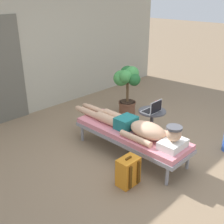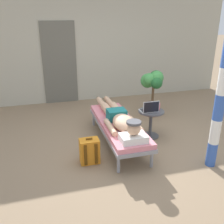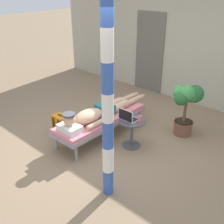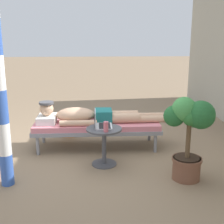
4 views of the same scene
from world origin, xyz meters
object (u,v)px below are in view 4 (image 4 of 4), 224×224
Objects in this scene: laptop at (100,123)px; potted_plant at (190,125)px; drink_glass at (106,127)px; lounge_chair at (97,126)px; backpack at (69,124)px; side_table at (104,140)px; person_reclining at (91,116)px.

potted_plant reaches higher than laptop.
laptop reaches higher than drink_glass.
backpack is (-0.62, -0.49, -0.15)m from lounge_chair.
side_table is 1.69× the size of laptop.
drink_glass is at bearing 22.73° from backpack.
lounge_chair is 0.80m from backpack.
side_table reaches higher than lounge_chair.
person_reclining is 0.80m from backpack.
side_table is 3.90× the size of drink_glass.
side_table is at bearing -172.17° from drink_glass.
person_reclining is at bearing -165.72° from drink_glass.
person_reclining is 0.85m from drink_glass.
drink_glass reaches higher than lounge_chair.
drink_glass is at bearing 14.28° from person_reclining.
side_table is at bearing -115.46° from potted_plant.
side_table is at bearing 40.52° from laptop.
side_table is 1.42m from backpack.
person_reclining is 16.20× the size of drink_glass.
side_table is 0.28m from drink_glass.
person_reclining is 0.63m from laptop.
backpack is at bearing -147.53° from person_reclining.
lounge_chair is at bearing -136.24° from potted_plant.
laptop reaches higher than lounge_chair.
potted_plant is (1.15, 1.10, 0.36)m from lounge_chair.
potted_plant reaches higher than lounge_chair.
potted_plant is (0.33, 0.99, 0.11)m from drink_glass.
drink_glass is 1.61m from backpack.
drink_glass is (0.21, 0.07, 0.01)m from laptop.
potted_plant is at bearing 62.99° from laptop.
backpack reaches higher than lounge_chair.
potted_plant reaches higher than backpack.
side_table is 1.23× the size of backpack.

